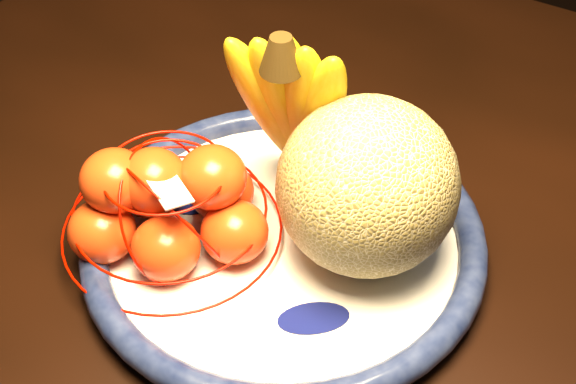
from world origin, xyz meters
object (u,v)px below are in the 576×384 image
at_px(mandarin_bag, 170,205).
at_px(cantaloupe, 367,186).
at_px(banana_bunch, 295,101).
at_px(fruit_bowl, 284,239).
at_px(dining_table, 485,285).

bearing_deg(mandarin_bag, cantaloupe, 20.23).
bearing_deg(banana_bunch, fruit_bowl, -80.80).
xyz_separation_m(fruit_bowl, banana_bunch, (-0.02, 0.07, 0.11)).
distance_m(banana_bunch, mandarin_bag, 0.15).
xyz_separation_m(dining_table, banana_bunch, (-0.21, -0.04, 0.21)).
bearing_deg(mandarin_bag, fruit_bowl, 23.63).
relative_size(fruit_bowl, banana_bunch, 1.74).
relative_size(dining_table, cantaloupe, 9.79).
bearing_deg(mandarin_bag, dining_table, 28.35).
bearing_deg(mandarin_bag, banana_bunch, 55.64).
height_order(dining_table, fruit_bowl, fruit_bowl).
relative_size(cantaloupe, banana_bunch, 0.73).
bearing_deg(banana_bunch, dining_table, 3.94).
distance_m(fruit_bowl, mandarin_bag, 0.12).
bearing_deg(fruit_bowl, banana_bunch, 106.34).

